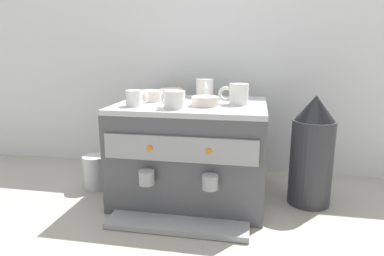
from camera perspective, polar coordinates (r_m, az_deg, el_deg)
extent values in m
plane|color=#9E998E|center=(1.49, 0.00, -11.12)|extent=(4.00, 4.00, 0.00)
cube|color=silver|center=(1.74, 2.31, 8.13)|extent=(2.80, 0.03, 0.92)
cube|color=#4C4C51|center=(1.42, 0.00, -4.09)|extent=(0.59, 0.47, 0.38)
cube|color=#B7B7BC|center=(1.38, 0.00, 3.91)|extent=(0.59, 0.47, 0.02)
cube|color=#939399|center=(1.17, -2.20, -3.60)|extent=(0.55, 0.01, 0.09)
cylinder|color=orange|center=(1.19, -7.15, -3.40)|extent=(0.02, 0.01, 0.02)
cylinder|color=orange|center=(1.15, 2.80, -3.97)|extent=(0.02, 0.01, 0.02)
cube|color=#939399|center=(1.24, -2.56, -15.96)|extent=(0.50, 0.12, 0.02)
cylinder|color=#939399|center=(1.21, -7.66, -8.28)|extent=(0.06, 0.06, 0.05)
cylinder|color=#939399|center=(1.17, 3.06, -9.09)|extent=(0.06, 0.06, 0.05)
cylinder|color=white|center=(1.30, -9.72, 4.97)|extent=(0.06, 0.06, 0.06)
torus|color=white|center=(1.32, -8.16, 5.15)|extent=(0.04, 0.04, 0.05)
cylinder|color=white|center=(1.23, -2.93, 4.78)|extent=(0.08, 0.08, 0.06)
torus|color=white|center=(1.27, -4.43, 5.00)|extent=(0.05, 0.04, 0.05)
cylinder|color=white|center=(1.52, 2.14, 6.71)|extent=(0.08, 0.08, 0.08)
torus|color=white|center=(1.47, 2.25, 6.48)|extent=(0.03, 0.06, 0.06)
cylinder|color=white|center=(1.33, 7.91, 5.66)|extent=(0.07, 0.07, 0.08)
torus|color=white|center=(1.34, 5.71, 5.75)|extent=(0.06, 0.02, 0.06)
cylinder|color=beige|center=(1.54, -3.51, 5.97)|extent=(0.10, 0.10, 0.04)
cylinder|color=beige|center=(1.55, -3.50, 5.42)|extent=(0.06, 0.06, 0.01)
cylinder|color=beige|center=(1.30, 2.22, 4.55)|extent=(0.10, 0.10, 0.04)
cylinder|color=beige|center=(1.30, 2.21, 3.95)|extent=(0.06, 0.06, 0.01)
cylinder|color=beige|center=(1.43, -7.05, 5.41)|extent=(0.11, 0.11, 0.04)
cylinder|color=beige|center=(1.43, -7.03, 4.77)|extent=(0.06, 0.06, 0.01)
cylinder|color=#333338|center=(1.44, 19.43, -5.53)|extent=(0.17, 0.17, 0.34)
cone|color=black|center=(1.38, 20.11, 3.18)|extent=(0.15, 0.15, 0.10)
cylinder|color=#B7B7BC|center=(1.59, -15.98, -7.13)|extent=(0.11, 0.11, 0.15)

